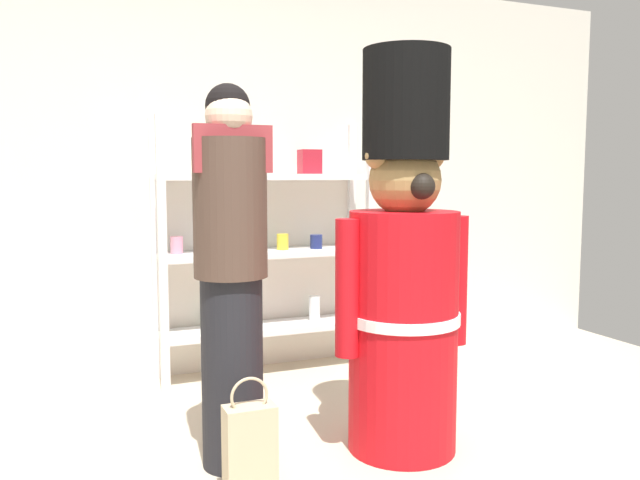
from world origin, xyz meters
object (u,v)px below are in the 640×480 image
(person_shopper, at_px, (231,270))
(shopping_bag, at_px, (250,452))
(merchandise_shelf, at_px, (266,247))
(teddy_bear_guard, at_px, (404,277))

(person_shopper, bearing_deg, shopping_bag, -93.23)
(merchandise_shelf, distance_m, teddy_bear_guard, 1.39)
(person_shopper, xyz_separation_m, shopping_bag, (-0.02, -0.34, -0.68))
(teddy_bear_guard, distance_m, person_shopper, 0.79)
(merchandise_shelf, bearing_deg, person_shopper, -113.64)
(teddy_bear_guard, distance_m, shopping_bag, 1.03)
(teddy_bear_guard, relative_size, person_shopper, 1.10)
(merchandise_shelf, distance_m, person_shopper, 1.35)
(person_shopper, bearing_deg, teddy_bear_guard, -9.63)
(merchandise_shelf, bearing_deg, teddy_bear_guard, -79.96)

